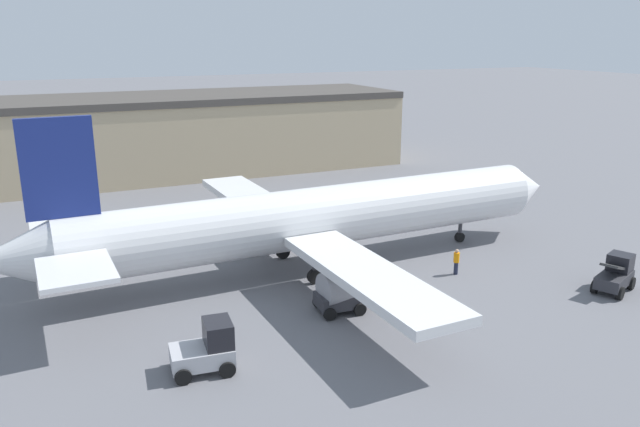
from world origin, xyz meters
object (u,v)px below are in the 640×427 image
object	(u,v)px
belt_loader_truck	(616,274)
pushback_tug	(343,295)
baggage_tug	(207,349)
airplane	(307,219)
ground_crew_worker	(456,261)

from	to	relation	value
belt_loader_truck	pushback_tug	world-z (taller)	pushback_tug
baggage_tug	pushback_tug	distance (m)	8.81
airplane	ground_crew_worker	bearing A→B (deg)	-32.29
airplane	pushback_tug	world-z (taller)	airplane
belt_loader_truck	baggage_tug	bearing A→B (deg)	154.31
ground_crew_worker	pushback_tug	size ratio (longest dim) A/B	0.65
airplane	baggage_tug	bearing A→B (deg)	-134.88
ground_crew_worker	belt_loader_truck	size ratio (longest dim) A/B	0.52
ground_crew_worker	pushback_tug	distance (m)	9.09
baggage_tug	belt_loader_truck	world-z (taller)	baggage_tug
baggage_tug	pushback_tug	world-z (taller)	baggage_tug
baggage_tug	ground_crew_worker	bearing A→B (deg)	21.93
ground_crew_worker	pushback_tug	xyz separation A→B (m)	(-8.88, -1.91, 0.06)
airplane	belt_loader_truck	size ratio (longest dim) A/B	12.06
airplane	baggage_tug	distance (m)	13.49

